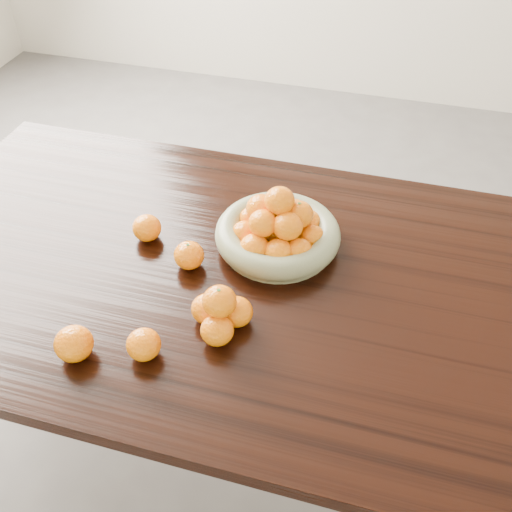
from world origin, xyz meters
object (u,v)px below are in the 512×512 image
(dining_table, at_px, (272,302))
(loose_orange_0, at_px, (189,255))
(orange_pyramid, at_px, (220,313))
(fruit_bowl, at_px, (278,230))

(dining_table, bearing_deg, loose_orange_0, -175.86)
(dining_table, xyz_separation_m, orange_pyramid, (-0.07, -0.18, 0.14))
(fruit_bowl, bearing_deg, loose_orange_0, -144.95)
(dining_table, distance_m, fruit_bowl, 0.18)
(orange_pyramid, relative_size, loose_orange_0, 1.85)
(dining_table, distance_m, loose_orange_0, 0.24)
(dining_table, xyz_separation_m, fruit_bowl, (-0.02, 0.12, 0.14))
(fruit_bowl, relative_size, orange_pyramid, 2.31)
(dining_table, relative_size, loose_orange_0, 26.67)
(fruit_bowl, distance_m, orange_pyramid, 0.31)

